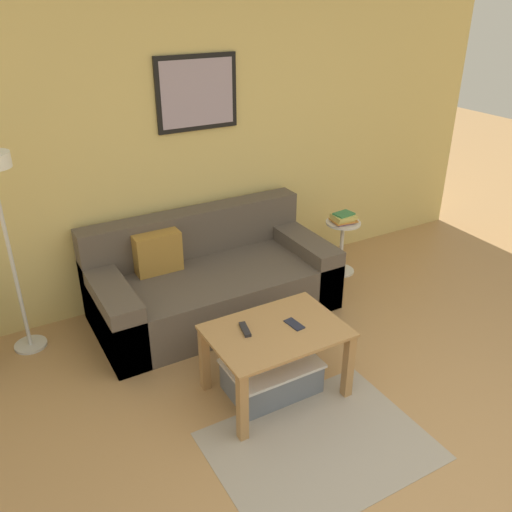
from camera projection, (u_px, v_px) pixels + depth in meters
wall_back at (213, 139)px, 4.41m from camera, size 5.60×0.09×2.55m
area_rug at (320, 445)px, 3.16m from camera, size 1.24×0.93×0.01m
couch at (211, 281)px, 4.36m from camera, size 1.89×0.92×0.78m
coffee_table at (276, 343)px, 3.41m from camera, size 0.84×0.59×0.49m
storage_bin at (272, 376)px, 3.55m from camera, size 0.59×0.41×0.22m
floor_lamp at (2, 213)px, 3.39m from camera, size 0.23×0.49×1.54m
side_table at (342, 242)px, 4.95m from camera, size 0.31×0.31×0.50m
book_stack at (343, 218)px, 4.83m from camera, size 0.23×0.20×0.09m
remote_control at (245, 329)px, 3.36m from camera, size 0.07×0.16×0.02m
cell_phone at (294, 324)px, 3.42m from camera, size 0.08×0.15×0.01m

